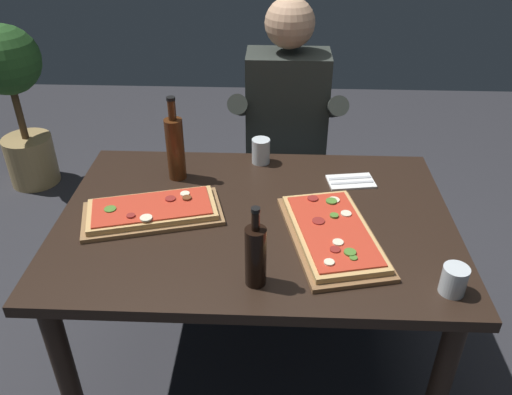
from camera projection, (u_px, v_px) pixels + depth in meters
name	position (u px, v px, depth m)	size (l,w,h in m)	color
ground_plane	(256.00, 357.00, 2.26)	(6.40, 6.40, 0.00)	#2D2D33
dining_table	(255.00, 238.00, 1.91)	(1.40, 0.96, 0.74)	black
pizza_rectangular_front	(152.00, 211.00, 1.85)	(0.53, 0.35, 0.05)	olive
pizza_rectangular_left	(333.00, 234.00, 1.74)	(0.37, 0.55, 0.05)	brown
wine_bottle_dark	(175.00, 147.00, 2.02)	(0.07, 0.07, 0.34)	#47230F
oil_bottle_amber	(256.00, 255.00, 1.51)	(0.06, 0.06, 0.27)	black
tumbler_near_camera	(454.00, 282.00, 1.51)	(0.08, 0.08, 0.09)	silver
tumbler_far_side	(261.00, 152.00, 2.17)	(0.08, 0.08, 0.11)	silver
napkin_cutlery_set	(351.00, 181.00, 2.05)	(0.19, 0.14, 0.01)	white
diner_chair	(285.00, 163.00, 2.71)	(0.44, 0.44, 0.87)	black
seated_diner	(286.00, 128.00, 2.47)	(0.53, 0.41, 1.33)	#23232D
potted_plant_corner	(14.00, 93.00, 3.16)	(0.41, 0.41, 1.03)	tan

